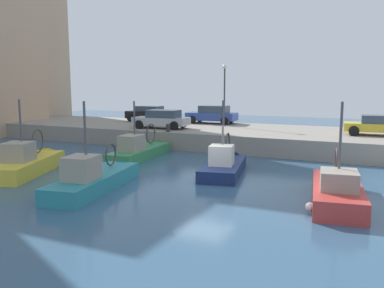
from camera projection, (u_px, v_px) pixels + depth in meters
The scene contains 14 objects.
water_surface at pixel (205, 180), 19.16m from camera, with size 80.00×80.00×0.00m, color #335675.
quay_wall at pixel (268, 138), 29.35m from camera, with size 9.00×56.00×1.20m, color gray.
fishing_boat_navy at pixel (225, 170), 20.79m from camera, with size 5.98×2.87×4.50m.
fishing_boat_yellow at pixel (29, 169), 20.84m from camera, with size 6.56×4.02×4.62m.
fishing_boat_green at pixel (142, 155), 25.14m from camera, with size 6.73×2.23×4.22m.
fishing_boat_red at pixel (336, 198), 15.68m from camera, with size 6.19×2.56×4.64m.
fishing_boat_teal at pixel (98, 185), 17.62m from camera, with size 6.78×2.77×4.54m.
parked_car_blue at pixel (212, 114), 34.26m from camera, with size 2.29×4.28×1.50m.
parked_car_yellow at pixel (377, 125), 26.13m from camera, with size 2.22×3.99×1.31m.
parked_car_silver at pixel (162, 119), 30.28m from camera, with size 2.30×4.28×1.38m.
parked_car_black at pixel (148, 113), 36.07m from camera, with size 1.87×3.85×1.38m.
mooring_bollard_mid at pixel (168, 128), 28.06m from camera, with size 0.28×0.28×0.55m, color #2D2D33.
quay_streetlamp at pixel (225, 85), 31.83m from camera, with size 0.36×0.36×4.83m.
waterfront_building_east at pixel (18, 25), 43.26m from camera, with size 7.53×7.71×21.37m.
Camera 1 is at (-17.16, -7.48, 4.45)m, focal length 37.93 mm.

